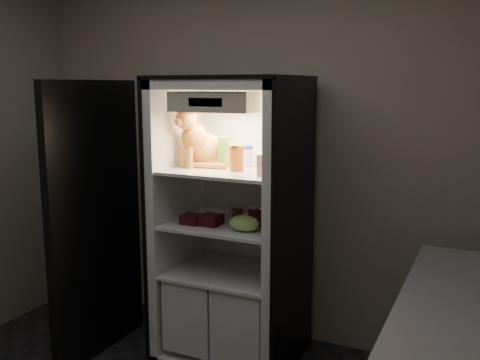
% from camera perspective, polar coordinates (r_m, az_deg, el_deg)
% --- Properties ---
extents(room_shell, '(3.60, 3.60, 3.60)m').
position_cam_1_polar(room_shell, '(2.27, -16.45, 4.69)').
color(room_shell, white).
rests_on(room_shell, floor).
extents(refrigerator, '(0.90, 0.72, 1.88)m').
position_cam_1_polar(refrigerator, '(3.57, -0.71, -6.60)').
color(refrigerator, white).
rests_on(refrigerator, floor).
extents(fridge_door, '(0.06, 0.87, 1.85)m').
position_cam_1_polar(fridge_door, '(3.71, -15.14, -4.36)').
color(fridge_door, black).
rests_on(fridge_door, floor).
extents(tabby_cat, '(0.35, 0.41, 0.42)m').
position_cam_1_polar(tabby_cat, '(3.52, -4.29, 4.02)').
color(tabby_cat, '#CA6319').
rests_on(tabby_cat, refrigerator).
extents(parmesan_shaker, '(0.08, 0.08, 0.20)m').
position_cam_1_polar(parmesan_shaker, '(3.46, -1.77, 2.99)').
color(parmesan_shaker, green).
rests_on(parmesan_shaker, refrigerator).
extents(mayo_tub, '(0.10, 0.10, 0.14)m').
position_cam_1_polar(mayo_tub, '(3.50, 0.58, 2.58)').
color(mayo_tub, white).
rests_on(mayo_tub, refrigerator).
extents(salsa_jar, '(0.09, 0.09, 0.16)m').
position_cam_1_polar(salsa_jar, '(3.32, -0.37, 2.36)').
color(salsa_jar, '#9D0E13').
rests_on(salsa_jar, refrigerator).
extents(pepper_jar, '(0.12, 0.12, 0.20)m').
position_cam_1_polar(pepper_jar, '(3.33, 4.15, 2.73)').
color(pepper_jar, maroon).
rests_on(pepper_jar, refrigerator).
extents(cream_carton, '(0.07, 0.07, 0.13)m').
position_cam_1_polar(cream_carton, '(3.13, 2.65, 1.56)').
color(cream_carton, silver).
rests_on(cream_carton, refrigerator).
extents(soda_can_a, '(0.07, 0.07, 0.12)m').
position_cam_1_polar(soda_can_a, '(3.45, 2.29, -3.63)').
color(soda_can_a, black).
rests_on(soda_can_a, refrigerator).
extents(soda_can_b, '(0.06, 0.06, 0.12)m').
position_cam_1_polar(soda_can_b, '(3.37, 2.01, -3.96)').
color(soda_can_b, black).
rests_on(soda_can_b, refrigerator).
extents(soda_can_c, '(0.07, 0.07, 0.13)m').
position_cam_1_polar(soda_can_c, '(3.35, 1.48, -3.98)').
color(soda_can_c, black).
rests_on(soda_can_c, refrigerator).
extents(condiment_jar, '(0.07, 0.07, 0.10)m').
position_cam_1_polar(condiment_jar, '(3.51, -0.25, -3.52)').
color(condiment_jar, '#512917').
rests_on(condiment_jar, refrigerator).
extents(grape_bag, '(0.19, 0.14, 0.10)m').
position_cam_1_polar(grape_bag, '(3.26, 0.43, -4.63)').
color(grape_bag, '#9BD161').
rests_on(grape_bag, refrigerator).
extents(berry_box_left, '(0.12, 0.12, 0.06)m').
position_cam_1_polar(berry_box_left, '(3.45, -5.16, -4.18)').
color(berry_box_left, '#460B16').
rests_on(berry_box_left, refrigerator).
extents(berry_box_right, '(0.13, 0.13, 0.07)m').
position_cam_1_polar(berry_box_right, '(3.41, -3.14, -4.27)').
color(berry_box_right, '#460B16').
rests_on(berry_box_right, refrigerator).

